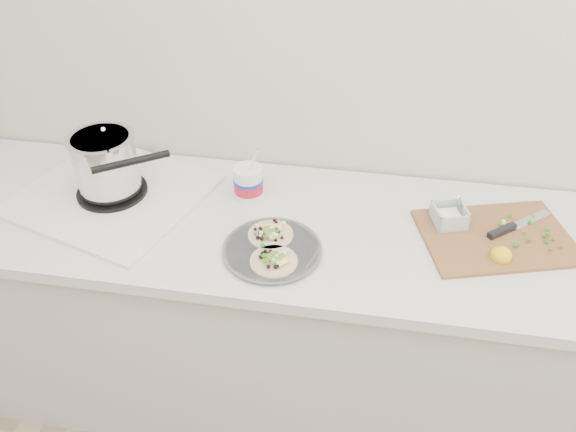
% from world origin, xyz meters
% --- Properties ---
extents(counter, '(2.44, 0.66, 0.90)m').
position_xyz_m(counter, '(0.00, 1.43, 0.45)').
color(counter, beige).
rests_on(counter, ground).
extents(stove, '(0.69, 0.66, 0.27)m').
position_xyz_m(stove, '(-0.65, 1.46, 0.99)').
color(stove, silver).
rests_on(stove, counter).
extents(taco_plate, '(0.29, 0.29, 0.04)m').
position_xyz_m(taco_plate, '(-0.08, 1.28, 0.92)').
color(taco_plate, '#58585F').
rests_on(taco_plate, counter).
extents(tub, '(0.10, 0.10, 0.22)m').
position_xyz_m(tub, '(-0.20, 1.53, 0.97)').
color(tub, white).
rests_on(tub, counter).
extents(cutboard, '(0.51, 0.42, 0.07)m').
position_xyz_m(cutboard, '(0.57, 1.46, 0.92)').
color(cutboard, brown).
rests_on(cutboard, counter).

